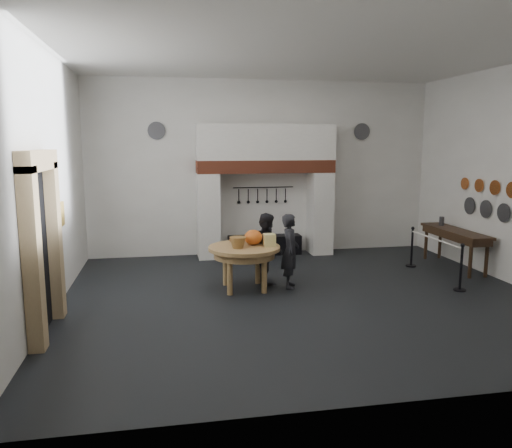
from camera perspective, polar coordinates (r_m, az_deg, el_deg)
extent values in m
cube|color=black|center=(9.67, 5.43, -8.26)|extent=(9.00, 8.00, 0.02)
cube|color=silver|center=(9.36, 5.87, 19.03)|extent=(9.00, 8.00, 0.02)
cube|color=white|center=(13.13, 0.77, 6.41)|extent=(9.00, 0.02, 4.50)
cube|color=white|center=(5.53, 17.19, 2.03)|extent=(9.00, 0.02, 4.50)
cube|color=white|center=(9.09, -22.84, 4.41)|extent=(0.02, 8.00, 4.50)
cube|color=silver|center=(12.69, -5.47, 0.94)|extent=(0.55, 0.70, 2.15)
cube|color=silver|center=(13.27, 7.32, 1.27)|extent=(0.55, 0.70, 2.15)
cube|color=#9E442B|center=(12.78, 1.08, 6.61)|extent=(3.50, 0.72, 0.32)
cube|color=silver|center=(12.77, 1.09, 9.34)|extent=(3.50, 0.70, 0.90)
cube|color=black|center=(13.11, 0.99, -2.41)|extent=(1.90, 0.45, 0.50)
cylinder|color=black|center=(13.09, 0.84, 4.21)|extent=(1.60, 0.02, 0.02)
cube|color=black|center=(8.26, -23.65, -3.10)|extent=(0.04, 1.10, 2.50)
cube|color=tan|center=(7.56, -24.19, -3.83)|extent=(0.22, 0.30, 2.60)
cube|color=tan|center=(8.90, -22.11, -1.82)|extent=(0.22, 0.30, 2.60)
cube|color=tan|center=(8.07, -23.67, 6.68)|extent=(0.22, 1.70, 0.30)
cube|color=gold|center=(9.93, -21.36, 1.07)|extent=(0.05, 0.34, 0.44)
cylinder|color=tan|center=(9.91, -1.35, -2.76)|extent=(1.76, 1.76, 0.07)
ellipsoid|color=#E74E20|center=(10.00, -0.31, -1.54)|extent=(0.36, 0.36, 0.31)
cube|color=#E2D787|center=(9.92, 1.55, -1.83)|extent=(0.22, 0.22, 0.24)
cube|color=#CFBC7B|center=(10.21, 1.09, -1.63)|extent=(0.18, 0.18, 0.20)
cone|color=#915F35|center=(9.71, -2.09, -2.14)|extent=(0.40, 0.40, 0.22)
ellipsoid|color=brown|center=(10.22, -2.22, -1.83)|extent=(0.31, 0.18, 0.13)
imported|color=black|center=(10.06, 3.93, -3.10)|extent=(0.48, 0.62, 1.51)
imported|color=black|center=(10.36, 1.23, -2.80)|extent=(0.68, 0.81, 1.48)
cube|color=#332012|center=(12.53, 21.81, -0.75)|extent=(0.55, 2.20, 0.06)
cylinder|color=#47464B|center=(13.01, 20.45, 0.31)|extent=(0.12, 0.12, 0.22)
cylinder|color=#C6662D|center=(11.50, 27.23, 3.48)|extent=(0.03, 0.34, 0.34)
cylinder|color=#C6662D|center=(11.94, 25.63, 3.77)|extent=(0.03, 0.32, 0.32)
cylinder|color=#C6662D|center=(12.39, 24.14, 4.04)|extent=(0.03, 0.30, 0.30)
cylinder|color=#C6662D|center=(12.84, 22.75, 4.29)|extent=(0.03, 0.28, 0.28)
cylinder|color=#4C4C51|center=(11.71, 26.46, 1.16)|extent=(0.03, 0.40, 0.40)
cylinder|color=#4C4C51|center=(12.19, 24.78, 1.56)|extent=(0.03, 0.40, 0.40)
cylinder|color=#4C4C51|center=(12.68, 23.23, 1.93)|extent=(0.03, 0.40, 0.40)
cylinder|color=#4C4C51|center=(12.82, -11.30, 10.42)|extent=(0.44, 0.03, 0.44)
cylinder|color=#4C4C51|center=(13.86, 12.01, 10.30)|extent=(0.44, 0.03, 0.44)
cylinder|color=black|center=(10.68, 22.39, -4.74)|extent=(0.05, 0.05, 0.90)
cylinder|color=black|center=(12.36, 17.38, -2.62)|extent=(0.05, 0.05, 0.90)
cylinder|color=white|center=(11.42, 19.81, -1.65)|extent=(0.04, 2.00, 0.04)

